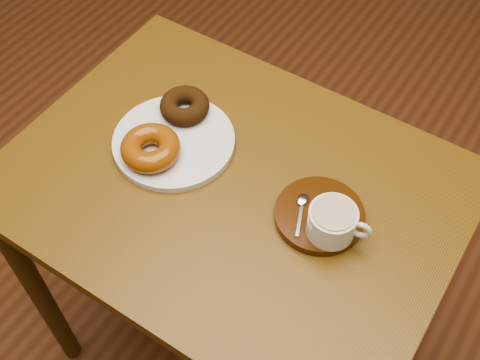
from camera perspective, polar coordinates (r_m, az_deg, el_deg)
The scene contains 7 objects.
cafe_table at distance 1.19m, azimuth -0.80°, elevation -3.67°, with size 0.83×0.63×0.77m.
donut_plate at distance 1.15m, azimuth -6.29°, elevation 3.66°, with size 0.23×0.23×0.01m, color silver.
donut_cinnamon at distance 1.18m, azimuth -5.28°, elevation 7.03°, with size 0.10×0.10×0.04m, color black.
donut_caramel at distance 1.11m, azimuth -8.48°, elevation 3.02°, with size 0.12×0.12×0.04m.
saucer at distance 1.05m, azimuth 7.53°, elevation -3.33°, with size 0.16×0.16×0.02m, color #361B07.
coffee_cup at distance 1.00m, azimuth 8.81°, elevation -3.93°, with size 0.11×0.08×0.06m.
teaspoon at distance 1.05m, azimuth 5.92°, elevation -2.19°, with size 0.04×0.09×0.01m.
Camera 1 is at (0.39, -0.27, 1.65)m, focal length 45.00 mm.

